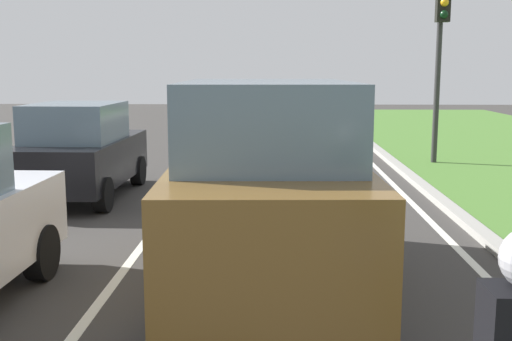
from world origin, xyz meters
The scene contains 7 objects.
ground_plane centered at (0.00, 14.00, 0.00)m, with size 60.00×60.00×0.00m, color #383533.
lane_line_center centered at (-0.70, 14.00, 0.00)m, with size 0.12×32.00×0.01m, color silver.
lane_line_right_edge centered at (3.60, 14.00, 0.00)m, with size 0.12×32.00×0.01m, color silver.
curb_right centered at (4.10, 14.00, 0.06)m, with size 0.24×48.00×0.12m, color #9E9B93.
car_suv_ahead centered at (1.03, 8.61, 1.17)m, with size 2.11×4.57×2.28m.
car_hatchback_far centered at (-2.52, 13.45, 0.88)m, with size 1.78×3.73×1.78m.
traffic_light_near_right centered at (5.13, 17.62, 3.16)m, with size 0.32×0.50×4.71m.
Camera 1 is at (1.12, 2.04, 2.41)m, focal length 43.68 mm.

